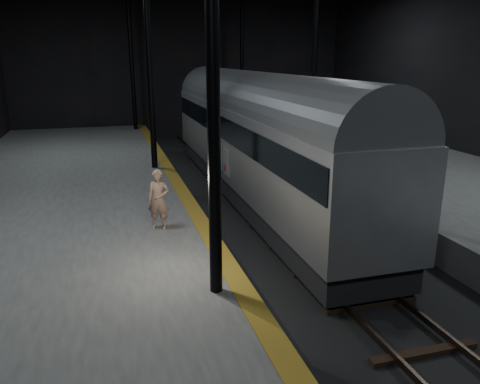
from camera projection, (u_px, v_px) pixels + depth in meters
name	position (u px, v px, depth m)	size (l,w,h in m)	color
ground	(304.00, 245.00, 14.95)	(44.00, 44.00, 0.00)	black
platform_left	(52.00, 257.00, 12.81)	(9.00, 43.80, 1.00)	#4A4A48
tactile_strip	(203.00, 225.00, 13.80)	(0.50, 43.80, 0.01)	brown
track	(304.00, 243.00, 14.93)	(2.40, 43.00, 0.24)	#3F3328
train	(254.00, 132.00, 18.98)	(2.88, 19.18, 5.13)	gray
woman	(159.00, 200.00, 13.32)	(0.63, 0.42, 1.74)	tan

